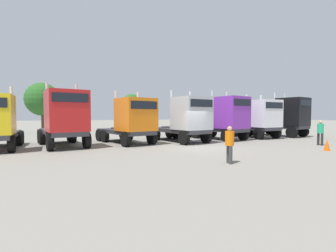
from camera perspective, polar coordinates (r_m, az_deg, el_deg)
ground at (r=16.60m, az=7.70°, el=-5.04°), size 200.00×200.00×0.00m
semi_truck_red at (r=17.64m, az=-23.24°, el=1.68°), size 3.60×6.65×4.39m
semi_truck_orange at (r=18.35m, az=-8.60°, el=1.26°), size 3.84×6.32×4.02m
semi_truck_silver at (r=19.31m, az=4.25°, el=1.60°), size 3.57×6.71×4.20m
semi_truck_purple at (r=21.90m, az=13.47°, el=1.85°), size 3.68×6.43×4.37m
semi_truck_white at (r=24.67m, az=20.75°, el=1.66°), size 2.77×5.78×4.20m
semi_truck_black at (r=27.57m, az=26.34°, el=2.00°), size 3.68×6.42×4.52m
visitor_in_hivis at (r=11.26m, az=14.36°, el=-3.69°), size 0.49×0.49×1.69m
visitor_with_camera at (r=20.68m, az=32.38°, el=-0.98°), size 0.41×0.44×1.82m
traffic_cone_near at (r=17.82m, az=33.49°, el=-3.78°), size 0.36×0.36×0.71m
oak_far_left at (r=33.37m, az=-27.61°, el=5.62°), size 4.04×4.04×6.17m
oak_far_centre at (r=36.21m, az=-8.56°, el=5.18°), size 2.89×2.89×5.35m
oak_far_right at (r=41.47m, az=4.05°, el=5.08°), size 3.07×3.07×5.59m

